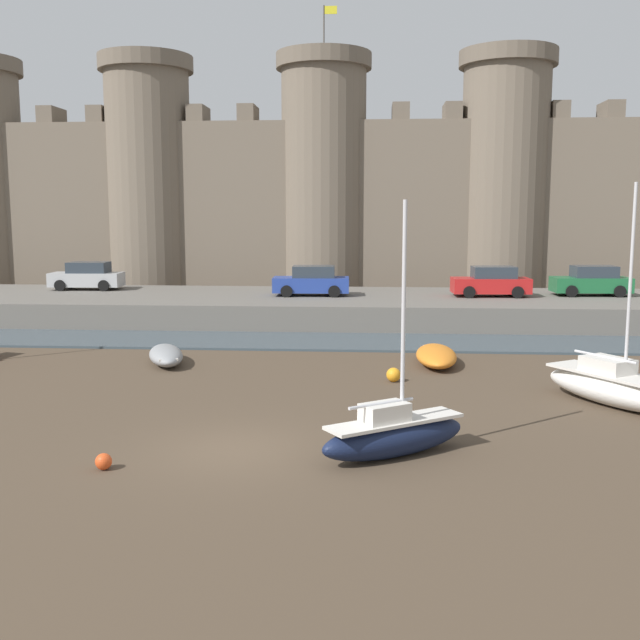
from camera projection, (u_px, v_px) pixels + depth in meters
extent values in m
plane|color=#4C3D2D|center=(236.00, 450.00, 18.46)|extent=(160.00, 160.00, 0.00)
cube|color=#3D4C56|center=(298.00, 341.00, 33.80)|extent=(80.00, 4.50, 0.10)
cube|color=#666059|center=(311.00, 307.00, 40.87)|extent=(59.41, 10.00, 1.33)
cube|color=#706354|center=(324.00, 212.00, 50.14)|extent=(47.41, 2.80, 11.72)
cylinder|color=#706354|center=(150.00, 187.00, 50.74)|extent=(5.58, 5.58, 15.08)
cylinder|color=#675B4D|center=(146.00, 64.00, 49.59)|extent=(6.25, 6.25, 1.00)
cylinder|color=#706354|center=(324.00, 186.00, 49.90)|extent=(5.58, 5.58, 15.08)
cylinder|color=#675B4D|center=(324.00, 61.00, 48.76)|extent=(6.25, 6.25, 1.00)
cylinder|color=#4C4742|center=(324.00, 29.00, 48.48)|extent=(0.10, 0.10, 3.00)
cube|color=yellow|center=(331.00, 10.00, 48.27)|extent=(0.80, 0.04, 0.50)
cylinder|color=#706354|center=(504.00, 186.00, 49.07)|extent=(5.58, 5.58, 15.08)
cylinder|color=#675B4D|center=(508.00, 59.00, 47.93)|extent=(6.25, 6.25, 1.00)
cube|color=#6A5E4F|center=(52.00, 116.00, 50.52)|extent=(1.10, 2.52, 1.10)
cube|color=#6A5E4F|center=(100.00, 116.00, 50.29)|extent=(1.10, 2.52, 1.10)
cube|color=#6A5E4F|center=(198.00, 115.00, 49.82)|extent=(1.10, 2.52, 1.10)
cube|color=#6A5E4F|center=(248.00, 114.00, 49.58)|extent=(1.10, 2.52, 1.10)
cube|color=#6A5E4F|center=(400.00, 113.00, 48.88)|extent=(1.10, 2.52, 1.10)
cube|color=#6A5E4F|center=(452.00, 112.00, 48.64)|extent=(1.10, 2.52, 1.10)
cube|color=#6A5E4F|center=(557.00, 111.00, 48.17)|extent=(1.10, 2.52, 1.10)
cube|color=#6A5E4F|center=(611.00, 111.00, 47.94)|extent=(1.10, 2.52, 1.10)
ellipsoid|color=gray|center=(166.00, 355.00, 28.91)|extent=(2.34, 3.64, 0.69)
ellipsoid|color=silver|center=(166.00, 354.00, 28.90)|extent=(1.87, 2.97, 0.38)
cube|color=beige|center=(165.00, 351.00, 29.14)|extent=(1.07, 0.55, 0.06)
cube|color=beige|center=(168.00, 360.00, 27.63)|extent=(0.75, 0.50, 0.08)
ellipsoid|color=silver|center=(617.00, 390.00, 22.62)|extent=(4.10, 5.15, 0.98)
cube|color=silver|center=(618.00, 376.00, 22.56)|extent=(3.57, 4.50, 0.08)
cube|color=silver|center=(608.00, 365.00, 22.85)|extent=(1.62, 1.75, 0.44)
cylinder|color=silver|center=(630.00, 281.00, 21.92)|extent=(0.10, 0.10, 5.71)
cylinder|color=silver|center=(605.00, 357.00, 22.93)|extent=(1.33, 1.98, 0.08)
ellipsoid|color=#141E3D|center=(395.00, 438.00, 17.94)|extent=(3.89, 3.13, 0.90)
cube|color=silver|center=(395.00, 421.00, 17.88)|extent=(3.41, 2.73, 0.08)
cube|color=silver|center=(385.00, 412.00, 17.69)|extent=(1.30, 1.18, 0.44)
cylinder|color=silver|center=(404.00, 311.00, 17.60)|extent=(0.10, 0.10, 5.20)
cylinder|color=silver|center=(381.00, 404.00, 17.60)|extent=(1.54, 1.10, 0.08)
ellipsoid|color=orange|center=(436.00, 356.00, 28.82)|extent=(1.58, 3.95, 0.68)
ellipsoid|color=gold|center=(436.00, 354.00, 28.81)|extent=(1.24, 3.24, 0.37)
cube|color=beige|center=(437.00, 355.00, 28.52)|extent=(1.30, 0.22, 0.06)
cube|color=beige|center=(434.00, 347.00, 30.32)|extent=(0.85, 0.29, 0.08)
sphere|color=#E04C1E|center=(104.00, 462.00, 17.02)|extent=(0.38, 0.38, 0.38)
sphere|color=orange|center=(394.00, 375.00, 25.86)|extent=(0.50, 0.50, 0.50)
cube|color=#B2B5B7|center=(87.00, 279.00, 43.77)|extent=(4.17, 1.87, 0.80)
cube|color=#2D3842|center=(89.00, 267.00, 43.67)|extent=(2.31, 1.59, 0.64)
cylinder|color=black|center=(60.00, 285.00, 43.01)|extent=(0.65, 0.21, 0.64)
cylinder|color=black|center=(71.00, 283.00, 44.69)|extent=(0.65, 0.21, 0.64)
cylinder|color=black|center=(104.00, 286.00, 42.93)|extent=(0.65, 0.21, 0.64)
cylinder|color=black|center=(113.00, 283.00, 44.62)|extent=(0.65, 0.21, 0.64)
cube|color=#1E6638|center=(591.00, 285.00, 40.62)|extent=(4.17, 1.87, 0.80)
cube|color=#2D3842|center=(594.00, 272.00, 40.51)|extent=(2.31, 1.59, 0.64)
cylinder|color=black|center=(572.00, 291.00, 39.85)|extent=(0.65, 0.21, 0.64)
cylinder|color=black|center=(562.00, 288.00, 41.54)|extent=(0.65, 0.21, 0.64)
cylinder|color=black|center=(620.00, 291.00, 39.78)|extent=(0.65, 0.21, 0.64)
cylinder|color=black|center=(608.00, 288.00, 41.46)|extent=(0.65, 0.21, 0.64)
cube|color=#263F99|center=(311.00, 285.00, 40.61)|extent=(4.17, 1.87, 0.80)
cube|color=#2D3842|center=(314.00, 272.00, 40.50)|extent=(2.31, 1.59, 0.64)
cylinder|color=black|center=(287.00, 291.00, 39.84)|extent=(0.65, 0.21, 0.64)
cylinder|color=black|center=(289.00, 288.00, 41.53)|extent=(0.65, 0.21, 0.64)
cylinder|color=black|center=(334.00, 291.00, 39.77)|extent=(0.65, 0.21, 0.64)
cylinder|color=black|center=(335.00, 288.00, 41.45)|extent=(0.65, 0.21, 0.64)
cube|color=red|center=(490.00, 285.00, 40.19)|extent=(4.17, 1.87, 0.80)
cube|color=#2D3842|center=(494.00, 272.00, 40.08)|extent=(2.31, 1.59, 0.64)
cylinder|color=black|center=(469.00, 292.00, 39.42)|extent=(0.65, 0.21, 0.64)
cylinder|color=black|center=(464.00, 289.00, 41.11)|extent=(0.65, 0.21, 0.64)
cylinder|color=black|center=(518.00, 292.00, 39.35)|extent=(0.65, 0.21, 0.64)
cylinder|color=black|center=(511.00, 289.00, 41.03)|extent=(0.65, 0.21, 0.64)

